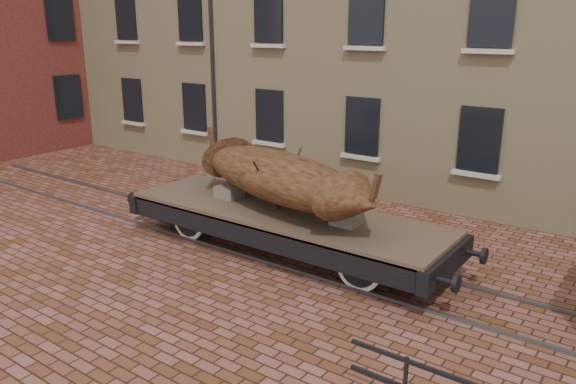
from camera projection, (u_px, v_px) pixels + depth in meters
The scene contains 4 objects.
ground at pixel (349, 271), 12.08m from camera, with size 90.00×90.00×0.00m, color #522C18.
rail_track at pixel (349, 269), 12.08m from camera, with size 30.00×1.52×0.06m.
flatcar_wagon at pixel (284, 219), 12.84m from camera, with size 8.76×2.37×1.32m.
iron_boat at pixel (279, 176), 12.64m from camera, with size 6.10×3.14×1.49m.
Camera 1 is at (5.45, -9.76, 5.07)m, focal length 35.00 mm.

